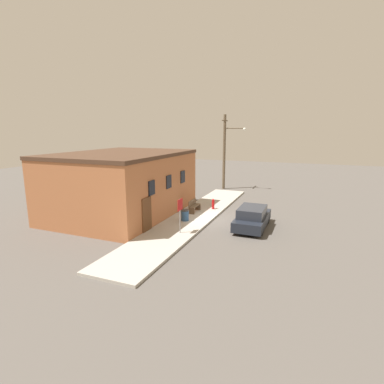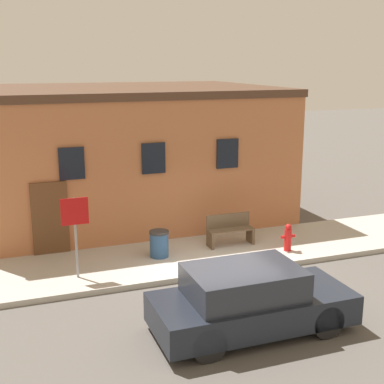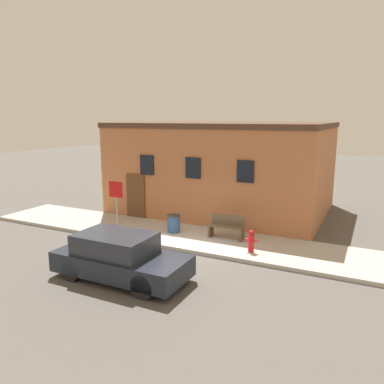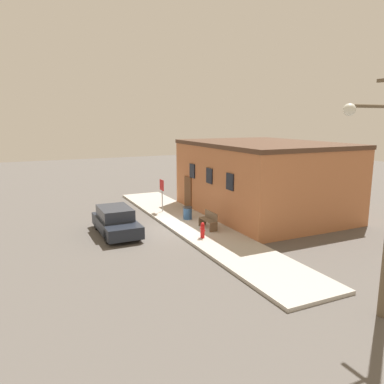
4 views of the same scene
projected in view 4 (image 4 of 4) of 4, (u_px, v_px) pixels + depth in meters
name	position (u px, v px, depth m)	size (l,w,h in m)	color
ground_plane	(170.00, 230.00, 20.39)	(80.00, 80.00, 0.00)	#56514C
sidewalk	(194.00, 226.00, 20.99)	(19.69, 2.94, 0.15)	#B2ADA3
brick_building	(262.00, 178.00, 23.58)	(10.15, 7.59, 4.56)	#B26B42
fire_hydrant	(203.00, 230.00, 18.50)	(0.43, 0.20, 0.80)	red
stop_sign	(162.00, 189.00, 23.60)	(0.67, 0.06, 2.06)	gray
bench	(209.00, 220.00, 20.12)	(1.37, 0.44, 0.91)	brown
trash_bin	(188.00, 213.00, 22.03)	(0.54, 0.54, 0.74)	#2D517F
parked_car	(116.00, 221.00, 19.62)	(4.12, 1.77, 1.40)	black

